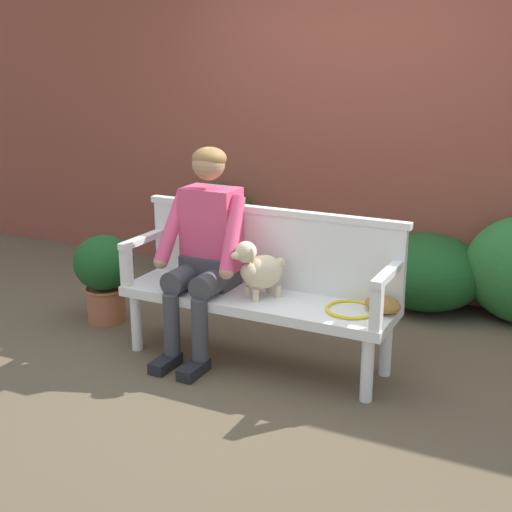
% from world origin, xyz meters
% --- Properties ---
extents(ground_plane, '(40.00, 40.00, 0.00)m').
position_xyz_m(ground_plane, '(0.00, 0.00, 0.00)').
color(ground_plane, brown).
extents(brick_garden_fence, '(8.00, 0.30, 2.46)m').
position_xyz_m(brick_garden_fence, '(0.00, 1.77, 1.23)').
color(brick_garden_fence, brown).
rests_on(brick_garden_fence, ground).
extents(hedge_bush_mid_right, '(0.88, 0.82, 0.56)m').
position_xyz_m(hedge_bush_mid_right, '(0.70, 1.42, 0.28)').
color(hedge_bush_mid_right, '#194C1E').
rests_on(hedge_bush_mid_right, ground).
extents(hedge_bush_far_left, '(0.80, 0.71, 0.80)m').
position_xyz_m(hedge_bush_far_left, '(-1.12, 1.43, 0.40)').
color(hedge_bush_far_left, '#194C1E').
rests_on(hedge_bush_far_left, ground).
extents(garden_bench, '(1.69, 0.48, 0.43)m').
position_xyz_m(garden_bench, '(0.00, 0.00, 0.37)').
color(garden_bench, white).
rests_on(garden_bench, ground).
extents(bench_backrest, '(1.73, 0.06, 0.50)m').
position_xyz_m(bench_backrest, '(0.00, 0.21, 0.69)').
color(bench_backrest, white).
rests_on(bench_backrest, garden_bench).
extents(bench_armrest_left_end, '(0.06, 0.48, 0.28)m').
position_xyz_m(bench_armrest_left_end, '(-0.81, -0.09, 0.63)').
color(bench_armrest_left_end, white).
rests_on(bench_armrest_left_end, garden_bench).
extents(bench_armrest_right_end, '(0.06, 0.48, 0.28)m').
position_xyz_m(bench_armrest_right_end, '(0.81, -0.09, 0.63)').
color(bench_armrest_right_end, white).
rests_on(bench_armrest_right_end, garden_bench).
extents(person_seated, '(0.56, 0.64, 1.30)m').
position_xyz_m(person_seated, '(-0.34, -0.01, 0.71)').
color(person_seated, black).
rests_on(person_seated, ground).
extents(dog_on_bench, '(0.28, 0.35, 0.36)m').
position_xyz_m(dog_on_bench, '(0.03, -0.03, 0.61)').
color(dog_on_bench, beige).
rests_on(dog_on_bench, garden_bench).
extents(tennis_racket, '(0.40, 0.57, 0.03)m').
position_xyz_m(tennis_racket, '(0.61, 0.03, 0.44)').
color(tennis_racket, yellow).
rests_on(tennis_racket, garden_bench).
extents(baseball_glove, '(0.27, 0.24, 0.09)m').
position_xyz_m(baseball_glove, '(0.76, 0.08, 0.48)').
color(baseball_glove, '#9E6B2D').
rests_on(baseball_glove, garden_bench).
extents(potted_plant, '(0.42, 0.42, 0.63)m').
position_xyz_m(potted_plant, '(-1.26, 0.13, 0.37)').
color(potted_plant, '#A85B3D').
rests_on(potted_plant, ground).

